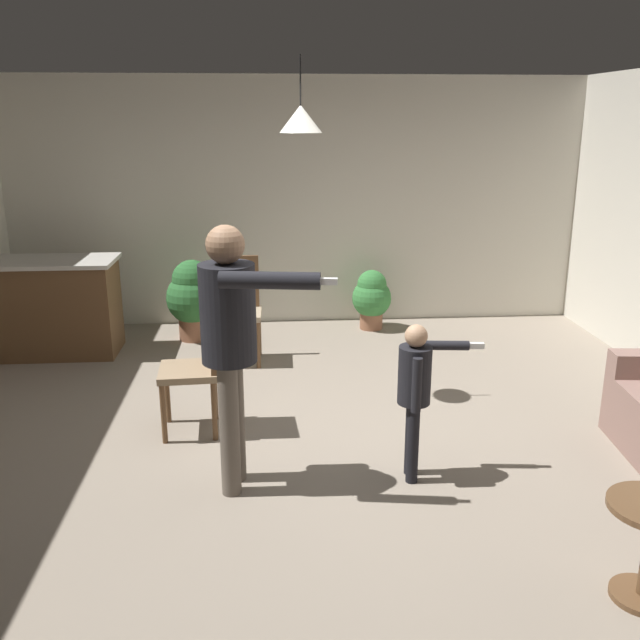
% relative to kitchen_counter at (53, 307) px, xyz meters
% --- Properties ---
extents(ground, '(7.68, 7.68, 0.00)m').
position_rel_kitchen_counter_xyz_m(ground, '(2.45, -2.19, -0.48)').
color(ground, gray).
extents(wall_back, '(6.40, 0.10, 2.70)m').
position_rel_kitchen_counter_xyz_m(wall_back, '(2.45, 1.01, 0.87)').
color(wall_back, silver).
rests_on(wall_back, ground).
extents(kitchen_counter, '(1.26, 0.66, 0.95)m').
position_rel_kitchen_counter_xyz_m(kitchen_counter, '(0.00, 0.00, 0.00)').
color(kitchen_counter, brown).
rests_on(kitchen_counter, ground).
extents(person_adult, '(0.79, 0.56, 1.67)m').
position_rel_kitchen_counter_xyz_m(person_adult, '(1.88, -2.71, 0.56)').
color(person_adult, '#60564C').
rests_on(person_adult, ground).
extents(person_child, '(0.56, 0.30, 1.04)m').
position_rel_kitchen_counter_xyz_m(person_child, '(3.02, -2.69, 0.17)').
color(person_child, black).
rests_on(person_child, ground).
extents(dining_chair_by_counter, '(0.43, 0.43, 1.00)m').
position_rel_kitchen_counter_xyz_m(dining_chair_by_counter, '(1.82, -0.31, 0.07)').
color(dining_chair_by_counter, brown).
rests_on(dining_chair_by_counter, ground).
extents(dining_chair_near_wall, '(0.44, 0.44, 1.00)m').
position_rel_kitchen_counter_xyz_m(dining_chair_near_wall, '(1.58, -1.88, 0.07)').
color(dining_chair_near_wall, brown).
rests_on(dining_chair_near_wall, ground).
extents(potted_plant_corner, '(0.55, 0.55, 0.85)m').
position_rel_kitchen_counter_xyz_m(potted_plant_corner, '(1.31, 0.37, -0.01)').
color(potted_plant_corner, brown).
rests_on(potted_plant_corner, ground).
extents(potted_plant_by_wall, '(0.43, 0.43, 0.66)m').
position_rel_kitchen_counter_xyz_m(potted_plant_by_wall, '(3.24, 0.59, -0.11)').
color(potted_plant_by_wall, brown).
rests_on(potted_plant_by_wall, ground).
extents(ceiling_light_pendant, '(0.32, 0.32, 0.55)m').
position_rel_kitchen_counter_xyz_m(ceiling_light_pendant, '(2.38, -1.35, 1.77)').
color(ceiling_light_pendant, silver).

